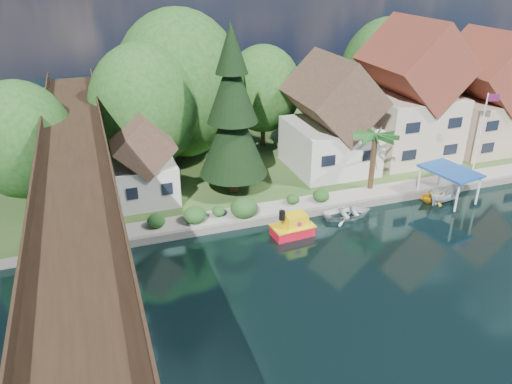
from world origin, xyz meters
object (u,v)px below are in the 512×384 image
at_px(house_right, 484,99).
at_px(shed, 144,164).
at_px(boat_white_a, 348,212).
at_px(palm_tree, 375,138).
at_px(trestle_bridge, 82,204).
at_px(house_center, 410,100).
at_px(house_left, 331,122).
at_px(boat_canopy, 447,188).
at_px(flagpole, 484,125).
at_px(boat_yellow, 432,194).
at_px(tugboat, 293,227).
at_px(conifer, 233,116).

height_order(house_right, shed, house_right).
bearing_deg(house_right, boat_white_a, -156.25).
bearing_deg(house_right, palm_tree, -160.80).
height_order(trestle_bridge, house_center, house_center).
xyz_separation_m(house_left, boat_canopy, (6.80, -9.40, -3.84)).
bearing_deg(palm_tree, flagpole, -0.32).
distance_m(house_left, boat_canopy, 12.22).
distance_m(trestle_bridge, boat_yellow, 29.06).
relative_size(house_right, tugboat, 3.69).
height_order(house_center, boat_yellow, house_center).
relative_size(house_right, conifer, 0.86).
distance_m(trestle_bridge, shed, 10.69).
bearing_deg(flagpole, tugboat, -167.81).
relative_size(shed, tugboat, 2.32).
xyz_separation_m(house_left, shed, (-18.00, -1.50, -1.31)).
distance_m(house_center, conifer, 19.68).
xyz_separation_m(trestle_bridge, boat_yellow, (28.62, 1.86, -4.65)).
relative_size(tugboat, boat_canopy, 0.64).
height_order(house_left, flagpole, house_left).
xyz_separation_m(house_left, boat_yellow, (5.62, -8.97, -4.44)).
height_order(palm_tree, boat_yellow, palm_tree).
bearing_deg(house_center, boat_white_a, -140.60).
height_order(flagpole, tugboat, flagpole).
height_order(conifer, palm_tree, conifer).
relative_size(trestle_bridge, house_left, 4.01).
xyz_separation_m(house_center, boat_canopy, (-2.20, -9.90, -5.12)).
bearing_deg(tugboat, trestle_bridge, -178.29).
distance_m(house_right, shed, 36.08).
distance_m(house_left, house_right, 18.01).
distance_m(house_left, conifer, 10.96).
bearing_deg(house_right, shed, -177.61).
bearing_deg(flagpole, shed, 171.95).
relative_size(house_left, boat_canopy, 2.10).
bearing_deg(house_center, shed, -175.76).
distance_m(conifer, boat_canopy, 19.64).
relative_size(house_left, shed, 1.40).
distance_m(house_right, palm_tree, 17.63).
xyz_separation_m(house_left, house_right, (18.00, 0.00, 0.64)).
distance_m(tugboat, boat_yellow, 13.81).
xyz_separation_m(conifer, flagpole, (23.28, -3.51, -2.20)).
bearing_deg(flagpole, boat_white_a, -168.20).
xyz_separation_m(tugboat, boat_yellow, (13.74, 1.41, -0.01)).
relative_size(shed, boat_white_a, 1.89).
relative_size(palm_tree, boat_white_a, 1.33).
height_order(house_center, boat_white_a, house_center).
bearing_deg(flagpole, boat_canopy, -149.58).
relative_size(trestle_bridge, tugboat, 13.09).
height_order(trestle_bridge, palm_tree, trestle_bridge).
bearing_deg(boat_yellow, house_left, 26.15).
bearing_deg(boat_canopy, house_right, 40.02).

